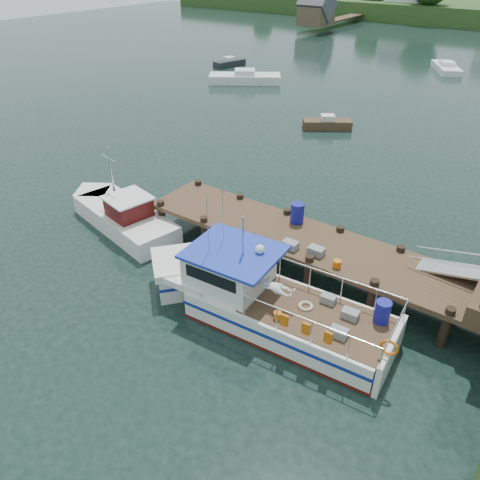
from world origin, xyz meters
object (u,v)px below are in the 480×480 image
Objects in this scene: work_boat at (122,214)px; moored_d at (446,68)px; moored_e at (229,63)px; lobster_boat at (259,298)px; dock at (452,267)px; moored_rowboat at (327,124)px; moored_a at (245,78)px.

work_boat is 1.20× the size of moored_d.
work_boat is 42.30m from moored_d.
work_boat reaches higher than moored_e.
lobster_boat is 2.55× the size of moored_e.
lobster_boat is (-5.20, -3.62, -1.40)m from dock.
moored_rowboat is (-12.45, 16.18, -1.87)m from dock.
lobster_boat is 2.79× the size of moored_rowboat.
work_boat is 27.95m from moored_a.
moored_a is at bearing -129.41° from moored_d.
lobster_boat reaches higher than dock.
work_boat is (-8.76, 1.62, -0.24)m from lobster_boat.
dock is 41.58m from moored_d.
dock is at bearing 30.76° from lobster_boat.
moored_d is 1.55× the size of moored_e.
lobster_boat is 1.36× the size of work_boat.
moored_d is (3.36, 42.16, -0.24)m from work_boat.
moored_d is at bearing 35.31° from moored_e.
moored_rowboat reaches higher than moored_d.
work_boat is at bearing -80.45° from moored_a.
dock is at bearing -37.73° from moored_e.
moored_a reaches higher than moored_rowboat.
lobster_boat reaches higher than moored_a.
dock is at bearing -56.56° from moored_rowboat.
dock is 20.50m from moored_rowboat.
moored_a reaches higher than moored_d.
moored_a is at bearing 136.56° from dock.
lobster_boat is at bearing 1.65° from work_boat.
moored_a is at bearing 121.89° from lobster_boat.
dock reaches higher than moored_a.
moored_e is at bearing -148.42° from moored_d.
moored_a is 1.81× the size of moored_e.
moored_rowboat is (-7.25, 19.79, -0.47)m from lobster_boat.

